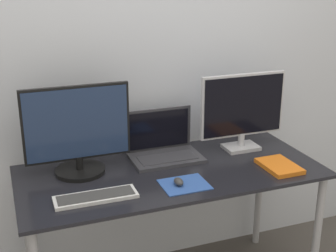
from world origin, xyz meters
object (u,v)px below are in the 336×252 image
at_px(monitor_left, 77,132).
at_px(book, 279,166).
at_px(keyboard, 96,197).
at_px(laptop, 163,146).
at_px(monitor_right, 243,110).
at_px(mouse, 179,182).

height_order(monitor_left, book, monitor_left).
bearing_deg(book, keyboard, 179.93).
bearing_deg(book, monitor_left, 162.38).
xyz_separation_m(monitor_left, laptop, (0.46, 0.05, -0.15)).
distance_m(monitor_left, laptop, 0.49).
height_order(monitor_left, monitor_right, monitor_left).
bearing_deg(monitor_right, mouse, -148.06).
xyz_separation_m(monitor_left, keyboard, (0.01, -0.30, -0.21)).
xyz_separation_m(keyboard, mouse, (0.39, -0.01, 0.01)).
bearing_deg(monitor_right, book, -79.99).
distance_m(laptop, book, 0.62).
bearing_deg(monitor_left, laptop, 5.89).
height_order(monitor_left, mouse, monitor_left).
bearing_deg(book, laptop, 144.89).
xyz_separation_m(mouse, book, (0.56, 0.01, -0.01)).
bearing_deg(monitor_left, keyboard, -87.27).
height_order(mouse, book, mouse).
relative_size(laptop, book, 1.62).
distance_m(monitor_left, book, 1.03).
xyz_separation_m(laptop, keyboard, (-0.45, -0.35, -0.05)).
relative_size(mouse, book, 0.29).
bearing_deg(monitor_left, mouse, -37.65).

